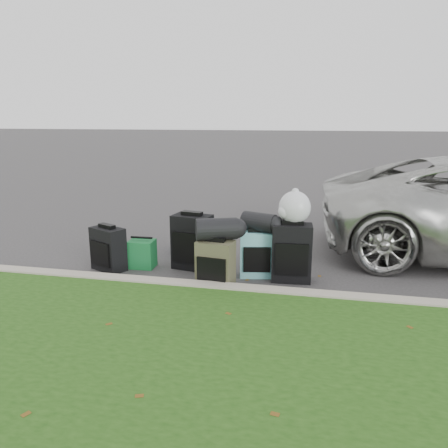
% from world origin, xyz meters
% --- Properties ---
extents(ground, '(120.00, 120.00, 0.00)m').
position_xyz_m(ground, '(0.00, 0.00, 0.00)').
color(ground, '#383535').
rests_on(ground, ground).
extents(curb, '(120.00, 0.18, 0.15)m').
position_xyz_m(curb, '(0.00, -1.00, 0.07)').
color(curb, '#9E937F').
rests_on(curb, ground).
extents(suitcase_small_black, '(0.52, 0.43, 0.57)m').
position_xyz_m(suitcase_small_black, '(-1.53, -0.41, 0.29)').
color(suitcase_small_black, black).
rests_on(suitcase_small_black, ground).
extents(suitcase_large_black_left, '(0.55, 0.39, 0.73)m').
position_xyz_m(suitcase_large_black_left, '(-0.46, -0.11, 0.36)').
color(suitcase_large_black_left, black).
rests_on(suitcase_large_black_left, ground).
extents(suitcase_olive, '(0.45, 0.31, 0.58)m').
position_xyz_m(suitcase_olive, '(-0.00, -0.75, 0.29)').
color(suitcase_olive, '#3B3A26').
rests_on(suitcase_olive, ground).
extents(suitcase_teal, '(0.44, 0.31, 0.58)m').
position_xyz_m(suitcase_teal, '(0.41, -0.25, 0.29)').
color(suitcase_teal, '#58A1AA').
rests_on(suitcase_teal, ground).
extents(suitcase_large_black_right, '(0.50, 0.32, 0.71)m').
position_xyz_m(suitcase_large_black_right, '(0.85, -0.31, 0.36)').
color(suitcase_large_black_right, black).
rests_on(suitcase_large_black_right, ground).
extents(tote_green, '(0.34, 0.27, 0.37)m').
position_xyz_m(tote_green, '(-1.14, -0.23, 0.19)').
color(tote_green, '#186D32').
rests_on(tote_green, ground).
extents(tote_navy, '(0.30, 0.27, 0.27)m').
position_xyz_m(tote_navy, '(-0.84, 0.59, 0.14)').
color(tote_navy, navy).
rests_on(tote_navy, ground).
extents(duffel_left, '(0.54, 0.41, 0.26)m').
position_xyz_m(duffel_left, '(-0.00, -0.69, 0.71)').
color(duffel_left, black).
rests_on(duffel_left, suitcase_olive).
extents(duffel_right, '(0.48, 0.38, 0.24)m').
position_xyz_m(duffel_right, '(0.44, -0.21, 0.70)').
color(duffel_right, black).
rests_on(duffel_right, suitcase_teal).
extents(trash_bag, '(0.39, 0.39, 0.39)m').
position_xyz_m(trash_bag, '(0.87, -0.24, 0.91)').
color(trash_bag, silver).
rests_on(trash_bag, suitcase_large_black_right).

